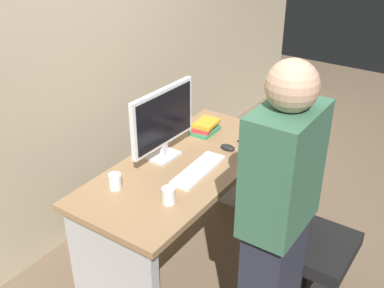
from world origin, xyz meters
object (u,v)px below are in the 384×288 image
at_px(keyboard, 198,170).
at_px(cup_near_keyboard, 169,195).
at_px(desk, 186,193).
at_px(office_chair, 302,246).
at_px(mouse, 228,147).
at_px(cell_phone, 249,143).
at_px(book_stack, 205,127).
at_px(person_at_desk, 277,225).
at_px(monitor, 163,120).
at_px(cup_by_monitor, 115,181).

height_order(keyboard, cup_near_keyboard, cup_near_keyboard).
distance_m(desk, office_chair, 0.79).
relative_size(mouse, cell_phone, 0.69).
bearing_deg(desk, book_stack, 16.86).
xyz_separation_m(desk, person_at_desk, (-0.36, -0.78, 0.33)).
bearing_deg(cell_phone, mouse, 160.78).
relative_size(mouse, book_stack, 0.46).
xyz_separation_m(office_chair, cell_phone, (0.41, 0.58, 0.31)).
bearing_deg(monitor, mouse, -42.30).
bearing_deg(cup_by_monitor, mouse, -21.83).
bearing_deg(person_at_desk, cell_phone, 35.31).
height_order(monitor, cup_by_monitor, monitor).
distance_m(person_at_desk, book_stack, 1.20).
distance_m(mouse, cup_by_monitor, 0.80).
bearing_deg(book_stack, office_chair, -112.91).
bearing_deg(mouse, desk, 156.49).
height_order(person_at_desk, cup_near_keyboard, person_at_desk).
height_order(desk, cup_near_keyboard, cup_near_keyboard).
bearing_deg(book_stack, person_at_desk, -131.06).
relative_size(person_at_desk, cell_phone, 11.38).
distance_m(mouse, cell_phone, 0.17).
xyz_separation_m(person_at_desk, cell_phone, (0.81, 0.58, -0.10)).
relative_size(office_chair, monitor, 1.74).
height_order(monitor, cell_phone, monitor).
height_order(keyboard, mouse, mouse).
bearing_deg(mouse, office_chair, -111.21).
distance_m(cup_near_keyboard, book_stack, 0.86).
bearing_deg(cell_phone, person_at_desk, -139.27).
bearing_deg(person_at_desk, cup_near_keyboard, 92.19).
distance_m(keyboard, mouse, 0.33).
relative_size(monitor, cup_by_monitor, 5.99).
xyz_separation_m(person_at_desk, keyboard, (0.33, 0.66, -0.10)).
bearing_deg(office_chair, book_stack, 67.09).
bearing_deg(person_at_desk, office_chair, -0.74).
bearing_deg(desk, cup_by_monitor, 159.31).
bearing_deg(office_chair, cup_near_keyboard, 124.60).
bearing_deg(monitor, cup_near_keyboard, -139.98).
distance_m(person_at_desk, keyboard, 0.74).
bearing_deg(office_chair, desk, 93.03).
relative_size(office_chair, cup_by_monitor, 10.41).
height_order(keyboard, cup_by_monitor, cup_by_monitor).
bearing_deg(monitor, keyboard, -94.38).
relative_size(cup_near_keyboard, cup_by_monitor, 1.01).
height_order(person_at_desk, cup_by_monitor, person_at_desk).
bearing_deg(cell_phone, keyboard, 175.87).
bearing_deg(desk, monitor, 94.79).
distance_m(desk, cup_near_keyboard, 0.50).
relative_size(person_at_desk, cup_by_monitor, 18.14).
bearing_deg(cup_near_keyboard, cup_by_monitor, 99.95).
relative_size(book_stack, cell_phone, 1.50).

